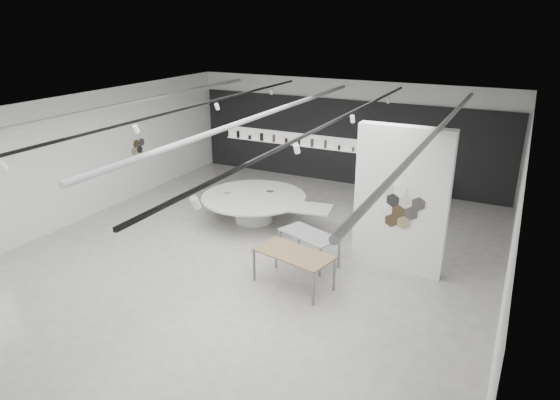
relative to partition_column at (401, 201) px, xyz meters
The scene contains 7 objects.
room 3.74m from the partition_column, 164.48° to the right, with size 12.02×14.02×3.82m.
back_wall_display 6.94m from the partition_column, 121.12° to the left, with size 11.80×0.27×3.10m.
partition_column is the anchor object (origin of this frame).
display_island 4.91m from the partition_column, 166.18° to the left, with size 4.41×3.66×0.81m.
sample_table_wood 2.88m from the partition_column, 135.48° to the right, with size 1.96×1.27×0.85m.
sample_table_stone 2.43m from the partition_column, 162.90° to the right, with size 1.70×1.27×0.79m.
kitchen_counter 5.75m from the partition_column, 96.60° to the left, with size 1.49×0.75×1.13m.
Camera 1 is at (5.90, -10.19, 5.92)m, focal length 32.00 mm.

